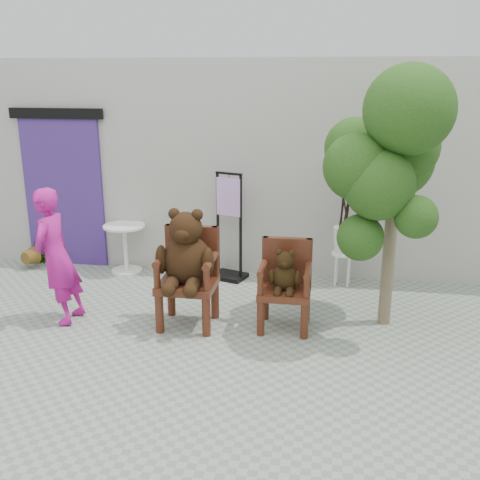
{
  "coord_description": "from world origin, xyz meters",
  "views": [
    {
      "loc": [
        0.88,
        -5.05,
        2.81
      ],
      "look_at": [
        -0.12,
        1.08,
        0.95
      ],
      "focal_mm": 42.0,
      "sensor_mm": 36.0,
      "label": 1
    }
  ],
  "objects": [
    {
      "name": "cafe_table",
      "position": [
        -2.01,
        2.35,
        0.44
      ],
      "size": [
        0.6,
        0.6,
        0.7
      ],
      "rotation": [
        0.0,
        0.0,
        -0.18
      ],
      "color": "white",
      "rests_on": "ground"
    },
    {
      "name": "chair_big",
      "position": [
        -0.67,
        0.75,
        0.78
      ],
      "size": [
        0.66,
        0.73,
        1.38
      ],
      "color": "#3E190D",
      "rests_on": "ground"
    },
    {
      "name": "tree",
      "position": [
        1.46,
        1.17,
        1.96
      ],
      "size": [
        1.27,
        1.63,
        2.91
      ],
      "rotation": [
        0.0,
        0.0,
        -0.05
      ],
      "color": "brown",
      "rests_on": "ground"
    },
    {
      "name": "doorway",
      "position": [
        -3.0,
        2.58,
        1.16
      ],
      "size": [
        1.4,
        0.11,
        2.33
      ],
      "color": "#442878",
      "rests_on": "ground"
    },
    {
      "name": "back_wall",
      "position": [
        0.0,
        3.1,
        1.5
      ],
      "size": [
        9.0,
        1.0,
        3.0
      ],
      "primitive_type": "cube",
      "color": "#B2B0A7",
      "rests_on": "ground"
    },
    {
      "name": "chair_small",
      "position": [
        0.43,
        0.86,
        0.59
      ],
      "size": [
        0.58,
        0.53,
        1.01
      ],
      "color": "#3E190D",
      "rests_on": "ground"
    },
    {
      "name": "potted_plant",
      "position": [
        -3.4,
        2.35,
        0.23
      ],
      "size": [
        0.5,
        0.47,
        0.46
      ],
      "primitive_type": "imported",
      "rotation": [
        0.0,
        0.0,
        -0.32
      ],
      "color": "#15350E",
      "rests_on": "ground"
    },
    {
      "name": "stool_bucket",
      "position": [
        1.1,
        2.34,
        0.64
      ],
      "size": [
        0.32,
        0.32,
        1.45
      ],
      "rotation": [
        0.0,
        0.0,
        -0.12
      ],
      "color": "white",
      "rests_on": "ground"
    },
    {
      "name": "display_stand",
      "position": [
        -0.47,
        2.32,
        0.58
      ],
      "size": [
        0.54,
        0.47,
        1.51
      ],
      "rotation": [
        0.0,
        0.0,
        -0.32
      ],
      "color": "black",
      "rests_on": "ground"
    },
    {
      "name": "ground_plane",
      "position": [
        0.0,
        0.0,
        0.0
      ],
      "size": [
        60.0,
        60.0,
        0.0
      ],
      "primitive_type": "plane",
      "color": "gray",
      "rests_on": "ground"
    },
    {
      "name": "person",
      "position": [
        -2.17,
        0.62,
        0.79
      ],
      "size": [
        0.41,
        0.59,
        1.57
      ],
      "primitive_type": "imported",
      "rotation": [
        0.0,
        0.0,
        -1.63
      ],
      "color": "#B61683",
      "rests_on": "ground"
    }
  ]
}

